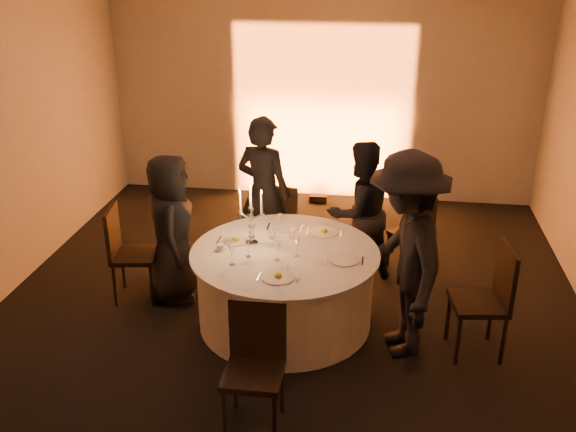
# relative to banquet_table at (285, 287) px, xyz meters

# --- Properties ---
(floor) EXTENTS (7.00, 7.00, 0.00)m
(floor) POSITION_rel_banquet_table_xyz_m (0.00, 0.00, -0.38)
(floor) COLOR black
(floor) RESTS_ON ground
(ceiling) EXTENTS (7.00, 7.00, 0.00)m
(ceiling) POSITION_rel_banquet_table_xyz_m (0.00, 0.00, 2.62)
(ceiling) COLOR silver
(ceiling) RESTS_ON wall_back
(wall_back) EXTENTS (7.00, 0.00, 7.00)m
(wall_back) POSITION_rel_banquet_table_xyz_m (0.00, 3.50, 1.12)
(wall_back) COLOR #B0ABA3
(wall_back) RESTS_ON floor
(uplighter_fixture) EXTENTS (0.25, 0.12, 0.10)m
(uplighter_fixture) POSITION_rel_banquet_table_xyz_m (0.00, 3.20, -0.33)
(uplighter_fixture) COLOR black
(uplighter_fixture) RESTS_ON floor
(banquet_table) EXTENTS (1.80, 1.80, 0.77)m
(banquet_table) POSITION_rel_banquet_table_xyz_m (0.00, 0.00, 0.00)
(banquet_table) COLOR black
(banquet_table) RESTS_ON floor
(chair_left) EXTENTS (0.51, 0.51, 1.02)m
(chair_left) POSITION_rel_banquet_table_xyz_m (-1.69, 0.24, 0.19)
(chair_left) COLOR black
(chair_left) RESTS_ON floor
(chair_back_left) EXTENTS (0.49, 0.49, 0.98)m
(chair_back_left) POSITION_rel_banquet_table_xyz_m (-0.23, 1.28, 0.17)
(chair_back_left) COLOR black
(chair_back_left) RESTS_ON floor
(chair_back_right) EXTENTS (0.54, 0.54, 0.87)m
(chair_back_right) POSITION_rel_banquet_table_xyz_m (1.28, 1.29, 0.10)
(chair_back_right) COLOR black
(chair_back_right) RESTS_ON floor
(chair_right) EXTENTS (0.52, 0.52, 1.05)m
(chair_right) POSITION_rel_banquet_table_xyz_m (1.87, -0.24, 0.21)
(chair_right) COLOR black
(chair_right) RESTS_ON floor
(chair_front) EXTENTS (0.44, 0.44, 1.01)m
(chair_front) POSITION_rel_banquet_table_xyz_m (-0.01, -1.43, 0.18)
(chair_front) COLOR black
(chair_front) RESTS_ON floor
(guest_left) EXTENTS (0.68, 0.87, 1.56)m
(guest_left) POSITION_rel_banquet_table_xyz_m (-1.22, 0.33, 0.40)
(guest_left) COLOR black
(guest_left) RESTS_ON floor
(guest_back_left) EXTENTS (0.75, 0.61, 1.77)m
(guest_back_left) POSITION_rel_banquet_table_xyz_m (-0.42, 1.18, 0.50)
(guest_back_left) COLOR black
(guest_back_left) RESTS_ON floor
(guest_back_right) EXTENTS (0.97, 0.92, 1.58)m
(guest_back_right) POSITION_rel_banquet_table_xyz_m (0.66, 1.02, 0.41)
(guest_back_right) COLOR black
(guest_back_right) RESTS_ON floor
(guest_right) EXTENTS (0.99, 1.36, 1.90)m
(guest_right) POSITION_rel_banquet_table_xyz_m (1.11, -0.29, 0.56)
(guest_right) COLOR black
(guest_right) RESTS_ON floor
(plate_left) EXTENTS (0.36, 0.25, 0.08)m
(plate_left) POSITION_rel_banquet_table_xyz_m (-0.51, 0.15, 0.40)
(plate_left) COLOR silver
(plate_left) RESTS_ON banquet_table
(plate_back_left) EXTENTS (0.36, 0.27, 0.01)m
(plate_back_left) POSITION_rel_banquet_table_xyz_m (-0.08, 0.53, 0.39)
(plate_back_left) COLOR silver
(plate_back_left) RESTS_ON banquet_table
(plate_back_right) EXTENTS (0.35, 0.28, 0.08)m
(plate_back_right) POSITION_rel_banquet_table_xyz_m (0.33, 0.47, 0.40)
(plate_back_right) COLOR silver
(plate_back_right) RESTS_ON banquet_table
(plate_right) EXTENTS (0.36, 0.28, 0.01)m
(plate_right) POSITION_rel_banquet_table_xyz_m (0.57, -0.10, 0.39)
(plate_right) COLOR silver
(plate_right) RESTS_ON banquet_table
(plate_front) EXTENTS (0.36, 0.29, 0.08)m
(plate_front) POSITION_rel_banquet_table_xyz_m (0.02, -0.52, 0.40)
(plate_front) COLOR silver
(plate_front) RESTS_ON banquet_table
(coffee_cup) EXTENTS (0.11, 0.11, 0.07)m
(coffee_cup) POSITION_rel_banquet_table_xyz_m (-0.61, -0.07, 0.42)
(coffee_cup) COLOR silver
(coffee_cup) RESTS_ON banquet_table
(candelabra) EXTENTS (0.26, 0.12, 0.62)m
(candelabra) POSITION_rel_banquet_table_xyz_m (-0.34, 0.12, 0.60)
(candelabra) COLOR silver
(candelabra) RESTS_ON banquet_table
(wine_glass_a) EXTENTS (0.07, 0.07, 0.19)m
(wine_glass_a) POSITION_rel_banquet_table_xyz_m (-0.43, -0.34, 0.52)
(wine_glass_a) COLOR white
(wine_glass_a) RESTS_ON banquet_table
(wine_glass_b) EXTENTS (0.07, 0.07, 0.19)m
(wine_glass_b) POSITION_rel_banquet_table_xyz_m (-0.04, -0.19, 0.52)
(wine_glass_b) COLOR white
(wine_glass_b) RESTS_ON banquet_table
(wine_glass_c) EXTENTS (0.07, 0.07, 0.19)m
(wine_glass_c) POSITION_rel_banquet_table_xyz_m (-0.34, 0.14, 0.52)
(wine_glass_c) COLOR white
(wine_glass_c) RESTS_ON banquet_table
(wine_glass_d) EXTENTS (0.07, 0.07, 0.19)m
(wine_glass_d) POSITION_rel_banquet_table_xyz_m (-0.32, -0.16, 0.52)
(wine_glass_d) COLOR white
(wine_glass_d) RESTS_ON banquet_table
(wine_glass_e) EXTENTS (0.07, 0.07, 0.19)m
(wine_glass_e) POSITION_rel_banquet_table_xyz_m (-0.41, 0.38, 0.52)
(wine_glass_e) COLOR white
(wine_glass_e) RESTS_ON banquet_table
(wine_glass_f) EXTENTS (0.07, 0.07, 0.19)m
(wine_glass_f) POSITION_rel_banquet_table_xyz_m (-0.11, 0.44, 0.52)
(wine_glass_f) COLOR white
(wine_glass_f) RESTS_ON banquet_table
(wine_glass_g) EXTENTS (0.07, 0.07, 0.19)m
(wine_glass_g) POSITION_rel_banquet_table_xyz_m (0.13, -0.09, 0.52)
(wine_glass_g) COLOR white
(wine_glass_g) RESTS_ON banquet_table
(tumbler_a) EXTENTS (0.07, 0.07, 0.09)m
(tumbler_a) POSITION_rel_banquet_table_xyz_m (0.03, 0.31, 0.43)
(tumbler_a) COLOR white
(tumbler_a) RESTS_ON banquet_table
(tumbler_b) EXTENTS (0.07, 0.07, 0.09)m
(tumbler_b) POSITION_rel_banquet_table_xyz_m (-0.17, 0.27, 0.43)
(tumbler_b) COLOR white
(tumbler_b) RESTS_ON banquet_table
(tumbler_c) EXTENTS (0.07, 0.07, 0.09)m
(tumbler_c) POSITION_rel_banquet_table_xyz_m (0.06, -0.40, 0.43)
(tumbler_c) COLOR white
(tumbler_c) RESTS_ON banquet_table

